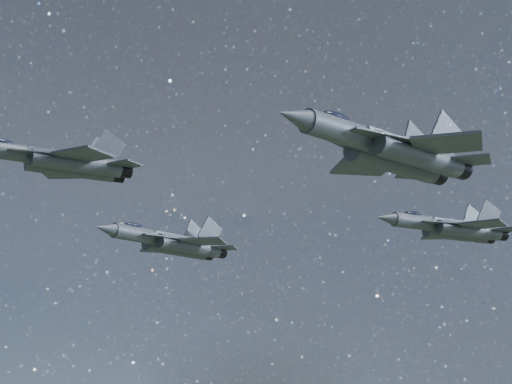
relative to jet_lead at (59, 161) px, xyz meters
name	(u,v)px	position (x,y,z in m)	size (l,w,h in m)	color
jet_lead	(59,161)	(0.00, 0.00, 0.00)	(17.61, 12.43, 4.46)	#393F47
jet_left	(173,243)	(15.53, 11.44, -4.61)	(18.51, 12.23, 4.73)	#393F47
jet_right	(392,151)	(18.61, -26.26, -3.70)	(19.73, 13.36, 4.97)	#393F47
jet_slot	(453,228)	(40.86, -6.13, -3.86)	(17.22, 12.24, 4.38)	#393F47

